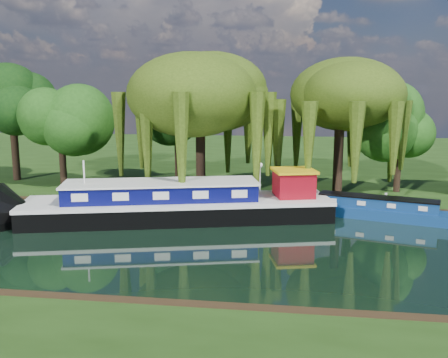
# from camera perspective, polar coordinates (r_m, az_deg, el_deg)

# --- Properties ---
(ground) EXTENTS (120.00, 120.00, 0.00)m
(ground) POSITION_cam_1_polar(r_m,az_deg,el_deg) (26.51, 1.39, -7.80)
(ground) COLOR black
(far_bank) EXTENTS (120.00, 52.00, 0.45)m
(far_bank) POSITION_cam_1_polar(r_m,az_deg,el_deg) (59.66, 5.20, 2.45)
(far_bank) COLOR #1B360E
(far_bank) RESTS_ON ground
(dutch_barge) EXTENTS (19.79, 9.06, 4.08)m
(dutch_barge) POSITION_cam_1_polar(r_m,az_deg,el_deg) (31.86, -4.93, -2.87)
(dutch_barge) COLOR black
(dutch_barge) RESTS_ON ground
(narrowboat) EXTENTS (10.56, 4.62, 1.53)m
(narrowboat) POSITION_cam_1_polar(r_m,az_deg,el_deg) (33.67, 17.10, -3.39)
(narrowboat) COLOR navy
(narrowboat) RESTS_ON ground
(willow_left) EXTENTS (8.31, 8.31, 9.96)m
(willow_left) POSITION_cam_1_polar(r_m,az_deg,el_deg) (36.56, -2.75, 9.38)
(willow_left) COLOR black
(willow_left) RESTS_ON far_bank
(willow_right) EXTENTS (7.55, 7.55, 9.20)m
(willow_right) POSITION_cam_1_polar(r_m,az_deg,el_deg) (37.51, 13.16, 8.35)
(willow_right) COLOR black
(willow_right) RESTS_ON far_bank
(tree_far_left) EXTENTS (4.90, 4.90, 7.90)m
(tree_far_left) POSITION_cam_1_polar(r_m,az_deg,el_deg) (41.77, -18.20, 6.48)
(tree_far_left) COLOR black
(tree_far_left) RESTS_ON far_bank
(tree_far_back) EXTENTS (5.33, 5.33, 8.96)m
(tree_far_back) POSITION_cam_1_polar(r_m,az_deg,el_deg) (46.46, -23.07, 7.53)
(tree_far_back) COLOR black
(tree_far_back) RESTS_ON far_bank
(tree_far_mid) EXTENTS (4.78, 4.78, 7.82)m
(tree_far_mid) POSITION_cam_1_polar(r_m,az_deg,el_deg) (42.66, -5.37, 6.99)
(tree_far_mid) COLOR black
(tree_far_mid) RESTS_ON far_bank
(tree_far_right) EXTENTS (4.35, 4.35, 7.12)m
(tree_far_right) POSITION_cam_1_polar(r_m,az_deg,el_deg) (39.99, 19.49, 5.55)
(tree_far_right) COLOR black
(tree_far_right) RESTS_ON far_bank
(lamppost) EXTENTS (0.36, 0.36, 2.56)m
(lamppost) POSITION_cam_1_polar(r_m,az_deg,el_deg) (36.09, 4.14, 0.96)
(lamppost) COLOR silver
(lamppost) RESTS_ON far_bank
(mooring_posts) EXTENTS (19.16, 0.16, 1.00)m
(mooring_posts) POSITION_cam_1_polar(r_m,az_deg,el_deg) (34.39, 2.20, -1.98)
(mooring_posts) COLOR silver
(mooring_posts) RESTS_ON far_bank
(reeds_near) EXTENTS (33.70, 1.50, 1.10)m
(reeds_near) POSITION_cam_1_polar(r_m,az_deg,el_deg) (19.48, 19.70, -13.50)
(reeds_near) COLOR #214A13
(reeds_near) RESTS_ON ground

